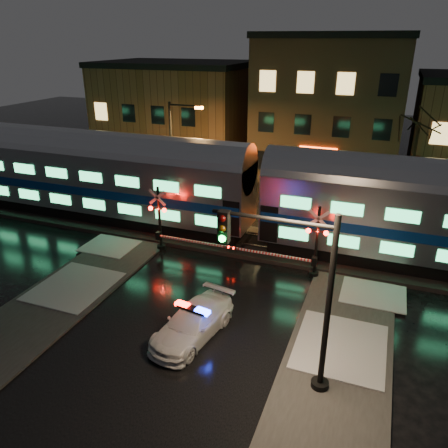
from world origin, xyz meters
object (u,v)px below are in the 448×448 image
(crossing_signal_right, at_px, (309,249))
(streetlight, at_px, (175,149))
(crossing_signal_left, at_px, (165,226))
(traffic_light, at_px, (296,298))
(police_car, at_px, (193,323))

(crossing_signal_right, xyz_separation_m, streetlight, (-10.84, 6.70, 2.75))
(crossing_signal_right, xyz_separation_m, crossing_signal_left, (-8.26, -0.00, -0.02))
(crossing_signal_right, relative_size, streetlight, 0.73)
(streetlight, bearing_deg, crossing_signal_left, -68.90)
(crossing_signal_left, bearing_deg, traffic_light, -40.49)
(crossing_signal_right, height_order, traffic_light, traffic_light)
(crossing_signal_right, bearing_deg, traffic_light, -83.37)
(police_car, xyz_separation_m, streetlight, (-7.35, 13.35, 3.71))
(crossing_signal_right, xyz_separation_m, traffic_light, (0.91, -7.83, 1.95))
(police_car, relative_size, crossing_signal_right, 0.86)
(crossing_signal_left, height_order, traffic_light, traffic_light)
(crossing_signal_right, distance_m, streetlight, 13.04)
(police_car, bearing_deg, streetlight, 128.63)
(crossing_signal_right, bearing_deg, streetlight, 148.29)
(traffic_light, height_order, streetlight, streetlight)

